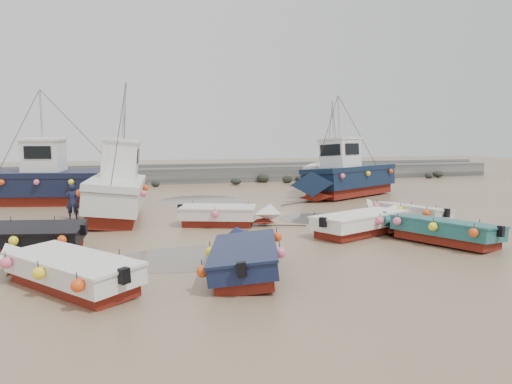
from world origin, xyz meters
TOP-DOWN VIEW (x-y plane):
  - ground at (0.00, 0.00)m, footprint 120.00×120.00m
  - seawall at (0.05, 21.99)m, footprint 60.00×4.92m
  - puddle_a at (-2.27, -2.68)m, footprint 4.74×4.74m
  - puddle_b at (4.50, 3.03)m, footprint 3.16×3.16m
  - puddle_d at (0.80, 10.33)m, footprint 5.13×5.13m
  - dinghy_0 at (-5.69, -4.68)m, footprint 4.25×5.59m
  - dinghy_1 at (-0.91, -4.70)m, footprint 3.12×6.15m
  - dinghy_2 at (6.63, -2.98)m, footprint 3.21×5.70m
  - dinghy_3 at (5.06, -0.81)m, footprint 6.20×3.28m
  - dinghy_4 at (-7.57, 0.02)m, footprint 6.03×2.60m
  - dinghy_5 at (0.26, 2.42)m, footprint 5.22×2.83m
  - dinghy_6 at (7.68, 0.61)m, footprint 2.63×5.28m
  - cabin_boat_0 at (-7.41, 11.65)m, footprint 9.94×4.30m
  - cabin_boat_1 at (-4.13, 6.12)m, footprint 3.28×9.67m
  - cabin_boat_2 at (9.63, 9.83)m, footprint 9.39×5.95m
  - cabin_boat_3 at (11.33, 14.79)m, footprint 6.95×9.42m
  - person at (-6.04, 6.11)m, footprint 0.60×0.40m

SIDE VIEW (x-z plane):
  - ground at x=0.00m, z-range 0.00..0.00m
  - person at x=-6.04m, z-range -0.80..0.80m
  - puddle_a at x=-2.27m, z-range 0.00..0.01m
  - puddle_b at x=4.50m, z-range 0.00..0.01m
  - puddle_d at x=0.80m, z-range 0.00..0.01m
  - dinghy_3 at x=5.06m, z-range -0.17..1.25m
  - dinghy_0 at x=-5.69m, z-range -0.17..1.25m
  - dinghy_1 at x=-0.91m, z-range -0.17..1.26m
  - dinghy_4 at x=-7.57m, z-range -0.17..1.26m
  - dinghy_2 at x=6.63m, z-range -0.16..1.26m
  - dinghy_6 at x=7.68m, z-range -0.15..1.27m
  - dinghy_5 at x=0.26m, z-range -0.15..1.27m
  - seawall at x=0.05m, z-range -0.12..1.38m
  - cabin_boat_3 at x=11.33m, z-range -1.77..4.45m
  - cabin_boat_2 at x=9.63m, z-range -1.77..4.45m
  - cabin_boat_0 at x=-7.41m, z-range -1.76..4.46m
  - cabin_boat_1 at x=-4.13m, z-range -1.75..4.47m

